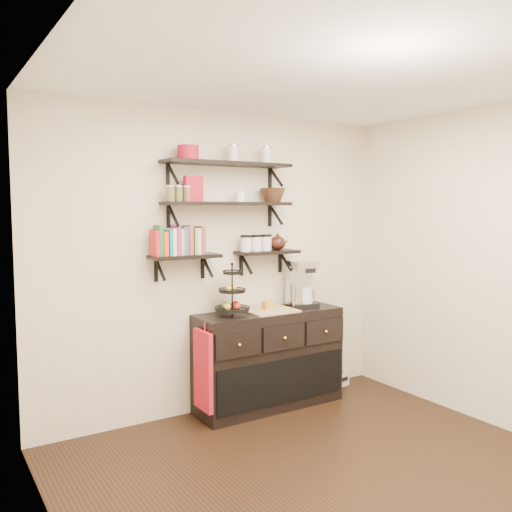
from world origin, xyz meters
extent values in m
plane|color=black|center=(0.00, 0.00, 0.00)|extent=(3.50, 3.50, 0.00)
cube|color=white|center=(0.00, 0.00, 2.70)|extent=(3.50, 3.50, 0.02)
cube|color=silver|center=(0.00, 1.75, 1.35)|extent=(3.50, 0.02, 2.70)
cube|color=silver|center=(-1.75, 0.00, 1.35)|extent=(0.02, 3.50, 2.70)
cube|color=black|center=(0.00, 1.61, 2.23)|extent=(1.20, 0.27, 0.03)
cube|color=black|center=(-0.52, 1.74, 2.12)|extent=(0.02, 0.03, 0.20)
cube|color=black|center=(0.52, 1.74, 2.12)|extent=(0.02, 0.03, 0.20)
cube|color=black|center=(0.00, 1.61, 1.89)|extent=(1.20, 0.27, 0.03)
cube|color=black|center=(-0.52, 1.74, 1.77)|extent=(0.02, 0.03, 0.20)
cube|color=black|center=(0.52, 1.74, 1.77)|extent=(0.02, 0.03, 0.20)
cube|color=black|center=(-0.42, 1.62, 1.44)|extent=(0.60, 0.25, 0.03)
cube|color=black|center=(-0.64, 1.74, 1.32)|extent=(0.02, 0.03, 0.20)
cube|color=black|center=(-0.20, 1.74, 1.32)|extent=(0.03, 0.03, 0.20)
cube|color=black|center=(0.42, 1.62, 1.44)|extent=(0.60, 0.25, 0.03)
cube|color=black|center=(0.20, 1.74, 1.32)|extent=(0.03, 0.03, 0.20)
cube|color=black|center=(0.64, 1.74, 1.32)|extent=(0.02, 0.03, 0.20)
cube|color=red|center=(-0.68, 1.63, 1.55)|extent=(0.02, 0.15, 0.20)
cube|color=#24643A|center=(-0.65, 1.63, 1.57)|extent=(0.03, 0.15, 0.24)
cube|color=#EA4F11|center=(-0.61, 1.63, 1.55)|extent=(0.04, 0.15, 0.21)
cube|color=teal|center=(-0.57, 1.63, 1.57)|extent=(0.03, 0.15, 0.25)
cube|color=#FDE6CF|center=(-0.54, 1.63, 1.56)|extent=(0.03, 0.15, 0.22)
cube|color=#AF278B|center=(-0.50, 1.63, 1.58)|extent=(0.04, 0.15, 0.26)
cube|color=gold|center=(-0.46, 1.63, 1.56)|extent=(0.03, 0.15, 0.23)
cube|color=#385990|center=(-0.42, 1.63, 1.55)|extent=(0.03, 0.15, 0.20)
cube|color=red|center=(-0.38, 1.63, 1.57)|extent=(0.04, 0.15, 0.24)
cube|color=#579951|center=(-0.34, 1.63, 1.55)|extent=(0.03, 0.15, 0.21)
cube|color=beige|center=(-0.31, 1.63, 1.57)|extent=(0.03, 0.15, 0.25)
cube|color=maroon|center=(-0.27, 1.63, 1.56)|extent=(0.02, 0.15, 0.22)
cylinder|color=silver|center=(0.19, 1.63, 1.51)|extent=(0.10, 0.10, 0.13)
cylinder|color=silver|center=(0.30, 1.63, 1.51)|extent=(0.10, 0.10, 0.13)
cylinder|color=silver|center=(0.41, 1.63, 1.51)|extent=(0.10, 0.10, 0.13)
cube|color=black|center=(0.37, 1.51, 0.45)|extent=(1.40, 0.45, 0.90)
cube|color=tan|center=(0.37, 1.51, 0.91)|extent=(0.45, 0.41, 0.02)
sphere|color=gold|center=(-0.10, 1.26, 0.70)|extent=(0.04, 0.04, 0.04)
sphere|color=gold|center=(0.37, 1.26, 0.70)|extent=(0.04, 0.04, 0.04)
sphere|color=gold|center=(0.83, 1.26, 0.70)|extent=(0.04, 0.04, 0.04)
cylinder|color=black|center=(-0.02, 1.51, 1.12)|extent=(0.01, 0.01, 0.45)
cylinder|color=black|center=(-0.02, 1.51, 0.95)|extent=(0.31, 0.31, 0.01)
cylinder|color=black|center=(-0.02, 1.51, 1.12)|extent=(0.23, 0.23, 0.02)
cylinder|color=black|center=(-0.02, 1.51, 1.28)|extent=(0.16, 0.16, 0.02)
sphere|color=#B21914|center=(0.03, 1.55, 0.99)|extent=(0.06, 0.06, 0.06)
sphere|color=gold|center=(-0.06, 1.51, 1.15)|extent=(0.05, 0.05, 0.05)
cube|color=#AA7E27|center=(0.35, 1.51, 0.96)|extent=(0.08, 0.08, 0.08)
cube|color=black|center=(0.76, 1.51, 0.92)|extent=(0.27, 0.25, 0.04)
cube|color=silver|center=(0.76, 1.59, 1.11)|extent=(0.25, 0.12, 0.37)
cube|color=silver|center=(0.76, 1.51, 1.30)|extent=(0.27, 0.25, 0.08)
cylinder|color=silver|center=(0.76, 1.49, 1.01)|extent=(0.17, 0.17, 0.14)
cylinder|color=silver|center=(0.68, 1.49, 1.01)|extent=(0.11, 0.11, 0.22)
cube|color=#B71326|center=(-0.36, 1.41, 0.48)|extent=(0.04, 0.29, 0.68)
cube|color=silver|center=(1.25, 1.62, 0.08)|extent=(0.32, 0.20, 0.16)
cylinder|color=silver|center=(1.25, 1.62, 0.17)|extent=(0.23, 0.23, 0.02)
cube|color=black|center=(1.25, 1.54, 0.08)|extent=(0.26, 0.06, 0.04)
cube|color=#A41225|center=(-0.34, 1.61, 2.01)|extent=(0.16, 0.06, 0.22)
cylinder|color=white|center=(0.12, 1.61, 1.95)|extent=(0.09, 0.09, 0.10)
cylinder|color=#A41225|center=(-0.38, 1.61, 2.31)|extent=(0.18, 0.18, 0.12)
camera|label=1|loc=(-2.34, -2.59, 1.85)|focal=38.00mm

